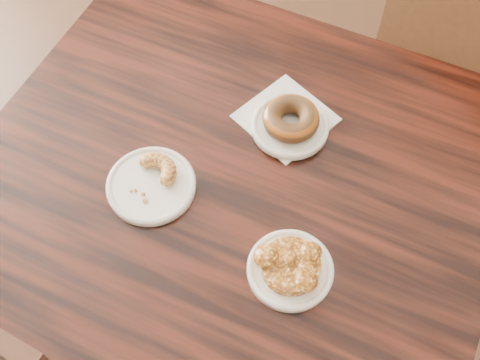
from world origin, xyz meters
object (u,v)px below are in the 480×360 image
Objects in this scene: chair_far at (469,83)px; cruller_fragment at (150,180)px; cafe_table at (227,271)px; glazed_donut at (291,119)px; apple_fritter at (291,265)px.

chair_far reaches higher than cruller_fragment.
glazed_donut is at bearing 74.42° from cafe_table.
chair_far reaches higher than glazed_donut.
cafe_table is 8.89× the size of glazed_donut.
chair_far is at bearing 68.96° from glazed_donut.
chair_far is 1.00m from cruller_fragment.
cafe_table is at bearing 89.41° from chair_far.
cafe_table is at bearing -96.72° from glazed_donut.
glazed_donut is 1.12× the size of cruller_fragment.
cafe_table is at bearing 26.57° from cruller_fragment.
cruller_fragment reaches higher than cafe_table.
cafe_table is 0.45m from apple_fritter.
chair_far reaches higher than cafe_table.
chair_far is 0.73m from glazed_donut.
cruller_fragment is at bearing 83.42° from chair_far.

